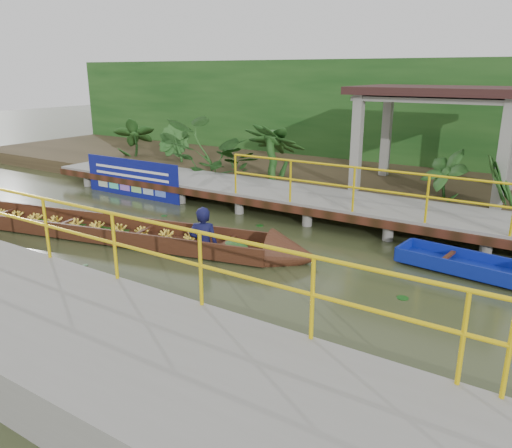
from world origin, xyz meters
The scene contains 9 objects.
ground centered at (0.00, 0.00, 0.00)m, with size 80.00×80.00×0.00m, color #30371B.
land_strip centered at (0.00, 7.50, 0.23)m, with size 30.00×8.00×0.45m, color #2E2517.
far_dock centered at (0.02, 3.43, 0.48)m, with size 16.00×2.06×1.66m.
near_dock centered at (1.00, -4.20, 0.30)m, with size 18.00×2.40×1.73m.
pavilion centered at (3.00, 6.30, 2.82)m, with size 4.40×3.00×3.00m.
foliage_backdrop centered at (0.00, 10.00, 2.00)m, with size 30.00×0.80×4.00m, color #164114.
vendor_boat centered at (-2.21, -0.49, 0.23)m, with size 10.05×3.05×2.14m.
blue_banner centered at (-4.71, 2.48, 0.56)m, with size 3.67×0.04×1.15m.
tropical_plants centered at (-1.75, 5.30, 1.24)m, with size 14.26×1.26×1.57m.
Camera 1 is at (6.23, -7.66, 3.59)m, focal length 35.00 mm.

